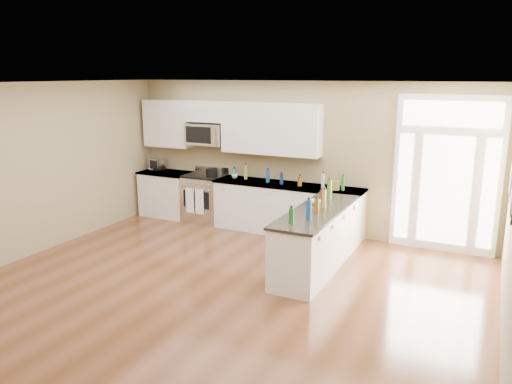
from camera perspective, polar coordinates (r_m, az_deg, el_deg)
ground at (r=6.37m, az=-8.34°, el=-14.11°), size 8.00×8.00×0.00m
room_shell at (r=5.78m, az=-8.91°, el=1.10°), size 8.00×8.00×8.00m
back_cabinet_left at (r=10.62m, az=-10.08°, el=-0.36°), size 1.10×0.66×0.94m
back_cabinet_right at (r=9.32m, az=3.58°, el=-2.11°), size 2.85×0.66×0.94m
peninsula_cabinet at (r=7.67m, az=6.91°, el=-5.67°), size 0.69×2.32×0.94m
upper_cabinet_left at (r=10.50m, az=-9.99°, el=7.72°), size 1.04×0.33×0.95m
upper_cabinet_right at (r=9.34m, az=1.68°, el=7.24°), size 1.94×0.33×0.95m
upper_cabinet_short at (r=9.96m, az=-5.66°, el=9.15°), size 0.82×0.33×0.40m
microwave at (r=9.97m, az=-5.72°, el=6.61°), size 0.78×0.41×0.42m
entry_door at (r=8.76m, az=20.93°, el=1.82°), size 1.70×0.10×2.60m
kitchen_range at (r=10.11m, az=-5.86°, el=-0.69°), size 0.79×0.70×1.08m
stockpot at (r=9.87m, az=-5.06°, el=2.30°), size 0.26×0.26×0.17m
toaster_oven at (r=10.74m, az=-11.25°, el=3.16°), size 0.35×0.31×0.25m
cardboard_box at (r=8.83m, az=8.90°, el=0.76°), size 0.22×0.18×0.16m
bowl_left at (r=10.75m, az=-11.74°, el=2.58°), size 0.18×0.18×0.04m
bowl_peninsula at (r=7.85m, az=6.75°, el=-1.13°), size 0.23×0.23×0.06m
cup_counter at (r=9.74m, az=-2.45°, el=1.90°), size 0.15×0.15×0.09m
counter_bottles at (r=8.32m, az=4.74°, el=0.40°), size 2.36×2.43×0.31m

